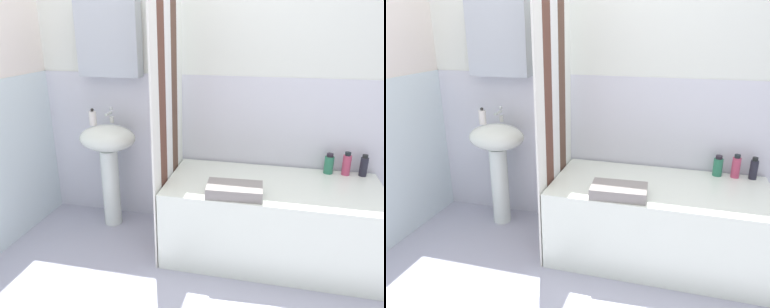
{
  "view_description": "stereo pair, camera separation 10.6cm",
  "coord_description": "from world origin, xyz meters",
  "views": [
    {
      "loc": [
        0.32,
        -1.48,
        1.54
      ],
      "look_at": [
        -0.21,
        0.8,
        0.74
      ],
      "focal_mm": 34.67,
      "sensor_mm": 36.0,
      "label": 1
    },
    {
      "loc": [
        0.42,
        -1.45,
        1.54
      ],
      "look_at": [
        -0.21,
        0.8,
        0.74
      ],
      "focal_mm": 34.67,
      "sensor_mm": 36.0,
      "label": 2
    }
  ],
  "objects": [
    {
      "name": "faucet",
      "position": [
        -0.93,
        1.11,
        0.89
      ],
      "size": [
        0.03,
        0.12,
        0.12
      ],
      "color": "silver",
      "rests_on": "sink"
    },
    {
      "name": "body_wash_bottle",
      "position": [
        0.83,
        1.16,
        0.62
      ],
      "size": [
        0.06,
        0.06,
        0.17
      ],
      "color": "#C34468",
      "rests_on": "bathtub"
    },
    {
      "name": "conditioner_bottle",
      "position": [
        0.95,
        1.16,
        0.61
      ],
      "size": [
        0.05,
        0.05,
        0.16
      ],
      "color": "#232330",
      "rests_on": "bathtub"
    },
    {
      "name": "shower_curtain",
      "position": [
        -0.39,
        0.87,
        1.0
      ],
      "size": [
        0.01,
        0.7,
        2.0
      ],
      "color": "white",
      "rests_on": "ground_plane"
    },
    {
      "name": "wall_back_tiled",
      "position": [
        -0.06,
        1.26,
        1.14
      ],
      "size": [
        3.6,
        0.18,
        2.4
      ],
      "color": "white",
      "rests_on": "ground_plane"
    },
    {
      "name": "bathtub",
      "position": [
        0.33,
        0.87,
        0.27
      ],
      "size": [
        1.42,
        0.7,
        0.54
      ],
      "primitive_type": "cube",
      "color": "white",
      "rests_on": "ground_plane"
    },
    {
      "name": "towel_folded",
      "position": [
        0.1,
        0.64,
        0.57
      ],
      "size": [
        0.35,
        0.22,
        0.07
      ],
      "primitive_type": "cube",
      "rotation": [
        0.0,
        0.0,
        0.05
      ],
      "color": "gray",
      "rests_on": "bathtub"
    },
    {
      "name": "soap_dispenser",
      "position": [
        -1.03,
        1.02,
        0.88
      ],
      "size": [
        0.06,
        0.06,
        0.13
      ],
      "color": "white",
      "rests_on": "sink"
    },
    {
      "name": "shampoo_bottle",
      "position": [
        0.71,
        1.16,
        0.61
      ],
      "size": [
        0.06,
        0.06,
        0.15
      ],
      "color": "#2C7858",
      "rests_on": "bathtub"
    },
    {
      "name": "sink",
      "position": [
        -0.93,
        1.03,
        0.61
      ],
      "size": [
        0.44,
        0.34,
        0.83
      ],
      "color": "white",
      "rests_on": "ground_plane"
    }
  ]
}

